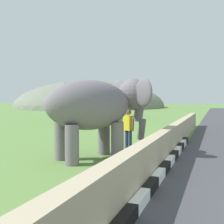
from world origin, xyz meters
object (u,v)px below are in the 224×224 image
at_px(elephant, 99,106).
at_px(cow_near, 106,112).
at_px(bus_teal, 87,99).
at_px(person_handler, 128,128).

xyz_separation_m(elephant, cow_near, (13.58, 5.17, -0.95)).
height_order(elephant, bus_teal, bus_teal).
bearing_deg(cow_near, person_handler, -154.36).
distance_m(bus_teal, cow_near, 5.39).
bearing_deg(bus_teal, elephant, -152.89).
relative_size(elephant, person_handler, 2.38).
height_order(elephant, person_handler, elephant).
xyz_separation_m(person_handler, bus_teal, (15.75, 9.46, 1.15)).
height_order(bus_teal, cow_near, bus_teal).
xyz_separation_m(elephant, bus_teal, (17.31, 8.86, 0.26)).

